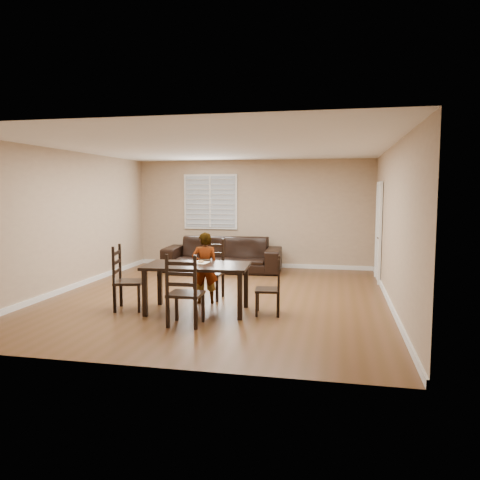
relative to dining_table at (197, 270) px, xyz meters
name	(u,v)px	position (x,y,z in m)	size (l,w,h in m)	color
ground	(219,297)	(0.07, 1.11, -0.68)	(7.00, 7.00, 0.00)	brown
room	(223,198)	(0.11, 1.29, 1.13)	(6.04, 7.04, 2.72)	tan
dining_table	(197,270)	(0.00, 0.00, 0.00)	(1.70, 1.03, 0.77)	black
chair_near	(211,271)	(-0.06, 1.05, -0.19)	(0.49, 0.46, 1.07)	black
chair_far	(183,294)	(0.05, -0.87, -0.20)	(0.48, 0.44, 1.05)	black
chair_left	(122,280)	(-1.25, -0.11, -0.20)	(0.53, 0.56, 1.06)	black
chair_right	(275,289)	(1.23, 0.09, -0.27)	(0.42, 0.44, 0.90)	black
child	(205,268)	(-0.04, 0.59, -0.06)	(0.45, 0.29, 1.23)	gray
napkin	(200,263)	(-0.01, 0.18, 0.09)	(0.28, 0.28, 0.00)	beige
donut	(201,261)	(0.01, 0.18, 0.11)	(0.10, 0.10, 0.04)	#D6954C
sofa	(223,254)	(-0.52, 3.80, -0.27)	(2.78, 1.09, 0.81)	black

